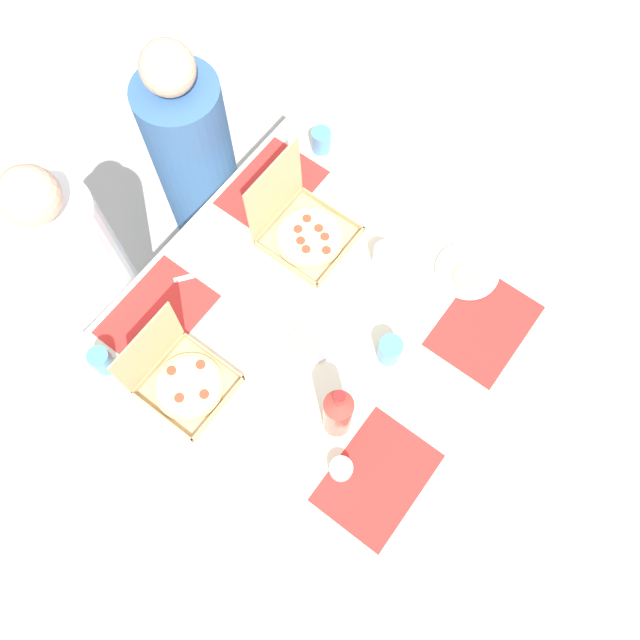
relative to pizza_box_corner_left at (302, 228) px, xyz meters
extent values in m
plane|color=beige|center=(-0.22, -0.24, -0.82)|extent=(6.00, 6.00, 0.00)
cylinder|color=#3F3328|center=(-0.85, -0.78, -0.45)|extent=(0.07, 0.07, 0.74)
cylinder|color=#3F3328|center=(0.41, -0.78, -0.45)|extent=(0.07, 0.07, 0.74)
cylinder|color=#3F3328|center=(-0.85, 0.29, -0.45)|extent=(0.07, 0.07, 0.74)
cylinder|color=#3F3328|center=(0.41, 0.29, -0.45)|extent=(0.07, 0.07, 0.74)
cube|color=beige|center=(-0.22, -0.24, -0.06)|extent=(1.37, 1.20, 0.03)
cube|color=red|center=(-0.53, -0.69, -0.05)|extent=(0.36, 0.26, 0.00)
cube|color=red|center=(0.09, -0.69, -0.05)|extent=(0.36, 0.26, 0.00)
cube|color=red|center=(-0.53, 0.20, -0.05)|extent=(0.36, 0.26, 0.00)
cube|color=red|center=(0.09, 0.20, -0.05)|extent=(0.36, 0.26, 0.00)
cube|color=tan|center=(0.00, -0.03, -0.05)|extent=(0.28, 0.28, 0.01)
cube|color=tan|center=(-0.13, -0.03, -0.03)|extent=(0.01, 0.28, 0.03)
cube|color=tan|center=(0.13, -0.03, -0.03)|extent=(0.01, 0.28, 0.03)
cube|color=tan|center=(0.00, -0.17, -0.03)|extent=(0.28, 0.01, 0.03)
cube|color=tan|center=(0.00, 0.10, -0.03)|extent=(0.28, 0.01, 0.03)
cylinder|color=#E0B76B|center=(0.00, -0.03, -0.04)|extent=(0.24, 0.24, 0.01)
cylinder|color=#EFD67F|center=(0.00, -0.03, -0.03)|extent=(0.22, 0.22, 0.00)
cylinder|color=red|center=(0.04, -0.04, -0.03)|extent=(0.03, 0.03, 0.00)
cylinder|color=red|center=(0.05, 0.02, -0.03)|extent=(0.03, 0.03, 0.00)
cylinder|color=red|center=(0.00, 0.02, -0.03)|extent=(0.03, 0.03, 0.00)
cylinder|color=red|center=(-0.03, -0.02, -0.03)|extent=(0.03, 0.03, 0.00)
cylinder|color=red|center=(-0.05, -0.05, -0.03)|extent=(0.03, 0.03, 0.00)
cylinder|color=red|center=(-0.01, -0.11, -0.03)|extent=(0.03, 0.03, 0.00)
cylinder|color=red|center=(0.03, -0.08, -0.03)|extent=(0.03, 0.03, 0.00)
cube|color=tan|center=(0.00, 0.11, 0.13)|extent=(0.28, 0.01, 0.28)
cube|color=tan|center=(-0.66, -0.05, -0.05)|extent=(0.25, 0.25, 0.01)
cube|color=tan|center=(-0.78, -0.05, -0.03)|extent=(0.01, 0.25, 0.03)
cube|color=tan|center=(-0.53, -0.05, -0.03)|extent=(0.01, 0.25, 0.03)
cube|color=tan|center=(-0.66, -0.17, -0.03)|extent=(0.25, 0.01, 0.03)
cube|color=tan|center=(-0.66, 0.07, -0.03)|extent=(0.25, 0.01, 0.03)
cylinder|color=#E0B76B|center=(-0.66, -0.05, -0.04)|extent=(0.22, 0.22, 0.01)
cylinder|color=#EFD67F|center=(-0.66, -0.05, -0.03)|extent=(0.20, 0.20, 0.00)
cylinder|color=red|center=(-0.58, -0.03, -0.03)|extent=(0.03, 0.03, 0.00)
cylinder|color=red|center=(-0.65, 0.03, -0.03)|extent=(0.03, 0.03, 0.00)
cylinder|color=red|center=(-0.70, -0.05, -0.03)|extent=(0.03, 0.03, 0.00)
cylinder|color=red|center=(-0.65, -0.11, -0.03)|extent=(0.03, 0.03, 0.00)
cube|color=tan|center=(-0.66, 0.07, 0.11)|extent=(0.25, 0.01, 0.25)
cylinder|color=white|center=(-0.30, -0.25, -0.04)|extent=(0.19, 0.19, 0.01)
cylinder|color=white|center=(-0.30, -0.25, -0.04)|extent=(0.20, 0.20, 0.01)
cylinder|color=#E0B76B|center=(-0.32, -0.24, -0.03)|extent=(0.08, 0.08, 0.01)
cylinder|color=#EFD67F|center=(-0.32, -0.24, -0.02)|extent=(0.07, 0.07, 0.00)
cylinder|color=white|center=(0.22, -0.54, -0.04)|extent=(0.21, 0.21, 0.01)
cylinder|color=white|center=(0.22, -0.54, -0.04)|extent=(0.22, 0.22, 0.01)
cylinder|color=#E0B76B|center=(0.19, -0.54, -0.03)|extent=(0.09, 0.09, 0.01)
cylinder|color=#EFD67F|center=(0.19, -0.54, -0.02)|extent=(0.08, 0.08, 0.00)
cylinder|color=white|center=(0.29, -0.19, -0.04)|extent=(0.20, 0.20, 0.01)
cylinder|color=white|center=(0.29, -0.19, -0.04)|extent=(0.20, 0.20, 0.01)
cylinder|color=#B2382D|center=(-0.47, -0.49, 0.06)|extent=(0.09, 0.09, 0.22)
cone|color=#B2382D|center=(-0.47, -0.49, 0.19)|extent=(0.09, 0.09, 0.04)
cylinder|color=#B2382D|center=(-0.47, -0.49, 0.24)|extent=(0.03, 0.03, 0.06)
cylinder|color=red|center=(-0.47, -0.49, 0.27)|extent=(0.03, 0.03, 0.01)
cylinder|color=teal|center=(0.33, 0.16, 0.00)|extent=(0.07, 0.07, 0.09)
cylinder|color=silver|center=(0.08, -0.29, 0.00)|extent=(0.07, 0.07, 0.09)
cylinder|color=teal|center=(-0.19, -0.50, 0.00)|extent=(0.08, 0.08, 0.10)
cylinder|color=teal|center=(-0.76, 0.21, 0.00)|extent=(0.07, 0.07, 0.11)
cylinder|color=white|center=(-0.58, -0.59, -0.02)|extent=(0.07, 0.07, 0.05)
cube|color=#B7B7BC|center=(-0.32, 0.18, -0.05)|extent=(0.18, 0.14, 0.00)
cube|color=#B7B7BC|center=(-0.55, -0.33, -0.05)|extent=(0.19, 0.03, 0.00)
cylinder|color=white|center=(-0.53, 0.61, -0.31)|extent=(0.32, 0.32, 1.01)
sphere|color=#D1A889|center=(-0.53, 0.61, 0.29)|extent=(0.19, 0.19, 0.19)
cylinder|color=#33598C|center=(0.09, 0.61, -0.32)|extent=(0.32, 0.32, 1.00)
sphere|color=#D1A889|center=(0.09, 0.61, 0.28)|extent=(0.19, 0.19, 0.19)
camera|label=1|loc=(-0.87, -0.73, 1.99)|focal=37.00mm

